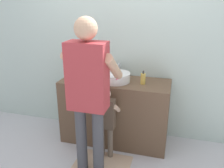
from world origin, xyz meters
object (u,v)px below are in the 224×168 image
soap_bottle (143,79)px  adult_parent (88,86)px  toothbrush_cup (88,75)px  child_toddler (106,118)px

soap_bottle → adult_parent: (-0.45, -0.66, 0.09)m
toothbrush_cup → adult_parent: (0.27, -0.67, 0.11)m
toothbrush_cup → child_toddler: toothbrush_cup is taller
toothbrush_cup → child_toddler: (0.36, -0.40, -0.37)m
soap_bottle → child_toddler: (-0.35, -0.38, -0.38)m
adult_parent → child_toddler: bearing=71.3°
child_toddler → adult_parent: size_ratio=0.53×
toothbrush_cup → adult_parent: adult_parent is taller
toothbrush_cup → adult_parent: bearing=-68.4°
soap_bottle → toothbrush_cup: bearing=178.8°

